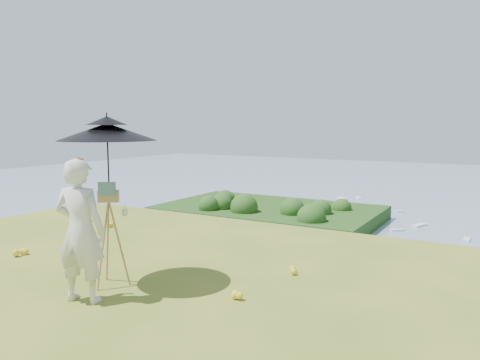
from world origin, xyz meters
The scene contains 8 objects.
peninsula centered at (-75.00, 155.00, -29.00)m, with size 90.00×60.00×12.00m, color #1C3D10, non-canonical shape.
slope_trees centered at (0.00, 35.00, -15.00)m, with size 110.00×50.00×6.00m, color #1F4514, non-canonical shape.
harbor_town centered at (0.00, 75.00, -29.50)m, with size 110.00×22.00×5.00m, color silver, non-canonical shape.
moored_boats centered at (-12.50, 161.00, -33.65)m, with size 140.00×140.00×0.70m, color white, non-canonical shape.
painter centered at (-1.28, 1.70, 0.89)m, with size 0.65×0.43×1.78m, color beige.
field_easel centered at (-1.40, 2.30, 0.71)m, with size 0.54×0.54×1.43m, color #AE7749, non-canonical shape.
sun_umbrella centered at (-1.42, 2.33, 1.75)m, with size 1.30×1.30×1.16m, color black, non-canonical shape.
painter_cap centered at (-1.28, 1.70, 1.73)m, with size 0.21×0.25×0.10m, color #D3747E, non-canonical shape.
Camera 1 is at (3.20, -2.15, 2.18)m, focal length 35.00 mm.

